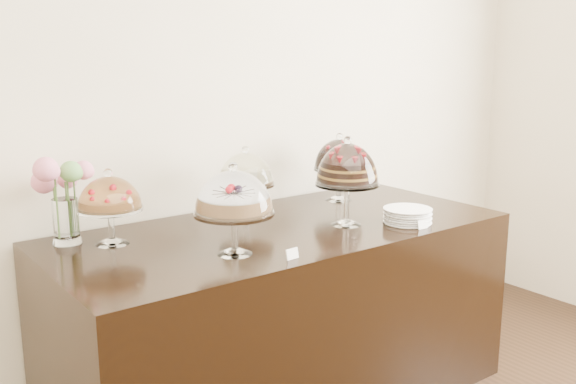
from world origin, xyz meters
TOP-DOWN VIEW (x-y plane):
  - wall_back at (0.00, 3.00)m, footprint 5.00×0.04m
  - display_counter at (0.15, 2.45)m, footprint 2.20×1.00m
  - cake_stand_sugar_sponge at (-0.25, 2.23)m, footprint 0.33×0.33m
  - cake_stand_choco_layer at (0.43, 2.30)m, footprint 0.31×0.31m
  - cake_stand_cheesecake at (0.13, 2.72)m, footprint 0.29×0.29m
  - cake_stand_dark_choco at (0.75, 2.72)m, footprint 0.28×0.28m
  - cake_stand_fruit_tart at (-0.60, 2.67)m, footprint 0.28×0.28m
  - flower_vase at (-0.76, 2.80)m, footprint 0.28×0.27m
  - plate_stack at (0.69, 2.14)m, footprint 0.23×0.23m
  - price_card_left at (-0.10, 2.03)m, footprint 0.06×0.02m
  - price_card_right at (0.67, 2.02)m, footprint 0.06×0.02m

SIDE VIEW (x-z plane):
  - display_counter at x=0.15m, z-range 0.00..0.90m
  - price_card_left at x=-0.10m, z-range 0.90..0.94m
  - price_card_right at x=0.67m, z-range 0.90..0.94m
  - plate_stack at x=0.69m, z-range 0.90..0.97m
  - cake_stand_fruit_tart at x=-0.60m, z-range 0.94..1.28m
  - cake_stand_cheesecake at x=0.13m, z-range 0.95..1.31m
  - flower_vase at x=-0.76m, z-range 0.93..1.33m
  - cake_stand_sugar_sponge at x=-0.25m, z-range 0.95..1.34m
  - cake_stand_dark_choco at x=0.75m, z-range 0.95..1.33m
  - cake_stand_choco_layer at x=0.43m, z-range 0.96..1.40m
  - wall_back at x=0.00m, z-range 0.00..3.00m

